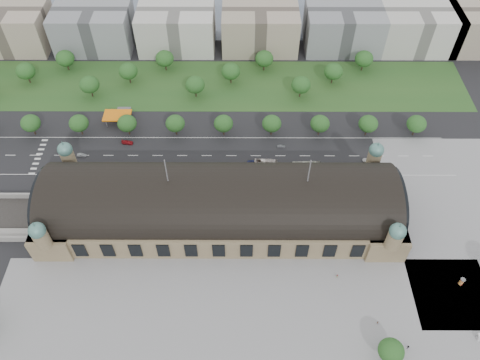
{
  "coord_description": "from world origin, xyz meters",
  "views": [
    {
      "loc": [
        8.7,
        -119.52,
        165.25
      ],
      "look_at": [
        8.35,
        10.35,
        14.0
      ],
      "focal_mm": 35.0,
      "sensor_mm": 36.0,
      "label": 1
    }
  ],
  "objects_px": {
    "bus_mid": "(266,163)",
    "pedestrian_0": "(337,276)",
    "traffic_car_1": "(82,155)",
    "parked_car_0": "(102,175)",
    "parked_car_4": "(111,174)",
    "parked_car_6": "(138,177)",
    "parked_car_1": "(71,181)",
    "parked_car_3": "(115,181)",
    "parked_car_5": "(126,181)",
    "traffic_car_6": "(368,160)",
    "bus_west": "(235,170)",
    "petrol_station": "(121,114)",
    "traffic_car_4": "(252,162)",
    "bus_east": "(306,166)",
    "pedestrian_4": "(408,347)",
    "advertising_column": "(462,281)",
    "traffic_car_3": "(127,142)",
    "parked_car_2": "(91,181)",
    "traffic_car_5": "(281,146)",
    "pedestrian_1": "(378,322)"
  },
  "relations": [
    {
      "from": "traffic_car_6",
      "to": "bus_mid",
      "type": "xyz_separation_m",
      "value": [
        -49.23,
        -2.67,
        0.87
      ]
    },
    {
      "from": "traffic_car_1",
      "to": "parked_car_0",
      "type": "distance_m",
      "value": 17.56
    },
    {
      "from": "parked_car_5",
      "to": "parked_car_0",
      "type": "bearing_deg",
      "value": -138.22
    },
    {
      "from": "traffic_car_5",
      "to": "bus_east",
      "type": "relative_size",
      "value": 0.29
    },
    {
      "from": "bus_west",
      "to": "bus_east",
      "type": "distance_m",
      "value": 33.67
    },
    {
      "from": "parked_car_6",
      "to": "bus_west",
      "type": "height_order",
      "value": "bus_west"
    },
    {
      "from": "petrol_station",
      "to": "bus_mid",
      "type": "bearing_deg",
      "value": -24.04
    },
    {
      "from": "traffic_car_4",
      "to": "traffic_car_5",
      "type": "distance_m",
      "value": 17.99
    },
    {
      "from": "bus_mid",
      "to": "parked_car_6",
      "type": "bearing_deg",
      "value": 101.11
    },
    {
      "from": "traffic_car_3",
      "to": "traffic_car_5",
      "type": "bearing_deg",
      "value": -85.27
    },
    {
      "from": "traffic_car_5",
      "to": "traffic_car_6",
      "type": "relative_size",
      "value": 0.76
    },
    {
      "from": "bus_west",
      "to": "parked_car_0",
      "type": "bearing_deg",
      "value": 93.03
    },
    {
      "from": "traffic_car_6",
      "to": "advertising_column",
      "type": "distance_m",
      "value": 70.2
    },
    {
      "from": "traffic_car_6",
      "to": "parked_car_4",
      "type": "distance_m",
      "value": 122.65
    },
    {
      "from": "parked_car_5",
      "to": "advertising_column",
      "type": "xyz_separation_m",
      "value": [
        139.2,
        -52.18,
        1.06
      ]
    },
    {
      "from": "parked_car_3",
      "to": "parked_car_6",
      "type": "relative_size",
      "value": 0.78
    },
    {
      "from": "parked_car_5",
      "to": "pedestrian_4",
      "type": "distance_m",
      "value": 136.79
    },
    {
      "from": "traffic_car_6",
      "to": "bus_mid",
      "type": "bearing_deg",
      "value": -87.78
    },
    {
      "from": "bus_mid",
      "to": "pedestrian_0",
      "type": "height_order",
      "value": "bus_mid"
    },
    {
      "from": "parked_car_3",
      "to": "pedestrian_1",
      "type": "relative_size",
      "value": 2.41
    },
    {
      "from": "petrol_station",
      "to": "parked_car_3",
      "type": "xyz_separation_m",
      "value": [
        4.33,
        -44.28,
        -2.28
      ]
    },
    {
      "from": "traffic_car_1",
      "to": "pedestrian_1",
      "type": "xyz_separation_m",
      "value": [
        127.95,
        -84.7,
        0.08
      ]
    },
    {
      "from": "traffic_car_1",
      "to": "parked_car_4",
      "type": "xyz_separation_m",
      "value": [
        16.46,
        -12.43,
        0.01
      ]
    },
    {
      "from": "traffic_car_1",
      "to": "pedestrian_4",
      "type": "xyz_separation_m",
      "value": [
        136.85,
        -93.96,
        0.22
      ]
    },
    {
      "from": "traffic_car_4",
      "to": "bus_east",
      "type": "height_order",
      "value": "bus_east"
    },
    {
      "from": "parked_car_2",
      "to": "traffic_car_5",
      "type": "bearing_deg",
      "value": 76.2
    },
    {
      "from": "parked_car_1",
      "to": "parked_car_6",
      "type": "xyz_separation_m",
      "value": [
        30.68,
        2.73,
        0.1
      ]
    },
    {
      "from": "pedestrian_4",
      "to": "advertising_column",
      "type": "bearing_deg",
      "value": -178.01
    },
    {
      "from": "parked_car_1",
      "to": "traffic_car_6",
      "type": "bearing_deg",
      "value": 60.34
    },
    {
      "from": "traffic_car_3",
      "to": "traffic_car_4",
      "type": "distance_m",
      "value": 63.33
    },
    {
      "from": "traffic_car_6",
      "to": "pedestrian_4",
      "type": "relative_size",
      "value": 2.65
    },
    {
      "from": "traffic_car_3",
      "to": "parked_car_1",
      "type": "distance_m",
      "value": 33.53
    },
    {
      "from": "advertising_column",
      "to": "petrol_station",
      "type": "bearing_deg",
      "value": 147.05
    },
    {
      "from": "parked_car_0",
      "to": "parked_car_4",
      "type": "relative_size",
      "value": 0.93
    },
    {
      "from": "petrol_station",
      "to": "advertising_column",
      "type": "relative_size",
      "value": 3.92
    },
    {
      "from": "parked_car_4",
      "to": "traffic_car_5",
      "type": "bearing_deg",
      "value": 74.91
    },
    {
      "from": "parked_car_1",
      "to": "parked_car_3",
      "type": "xyz_separation_m",
      "value": [
        20.39,
        0.0,
        0.03
      ]
    },
    {
      "from": "traffic_car_4",
      "to": "pedestrian_1",
      "type": "relative_size",
      "value": 2.78
    },
    {
      "from": "petrol_station",
      "to": "traffic_car_1",
      "type": "xyz_separation_m",
      "value": [
        -14.89,
        -27.86,
        -2.21
      ]
    },
    {
      "from": "parked_car_4",
      "to": "pedestrian_1",
      "type": "bearing_deg",
      "value": 28.92
    },
    {
      "from": "parked_car_4",
      "to": "parked_car_6",
      "type": "bearing_deg",
      "value": 56.33
    },
    {
      "from": "parked_car_1",
      "to": "parked_car_6",
      "type": "relative_size",
      "value": 0.91
    },
    {
      "from": "traffic_car_5",
      "to": "parked_car_1",
      "type": "bearing_deg",
      "value": 105.84
    },
    {
      "from": "traffic_car_3",
      "to": "parked_car_2",
      "type": "distance_m",
      "value": 28.45
    },
    {
      "from": "parked_car_6",
      "to": "bus_mid",
      "type": "height_order",
      "value": "bus_mid"
    },
    {
      "from": "bus_west",
      "to": "petrol_station",
      "type": "bearing_deg",
      "value": 58.66
    },
    {
      "from": "pedestrian_4",
      "to": "bus_mid",
      "type": "bearing_deg",
      "value": -103.66
    },
    {
      "from": "traffic_car_3",
      "to": "bus_west",
      "type": "height_order",
      "value": "bus_west"
    },
    {
      "from": "traffic_car_6",
      "to": "parked_car_1",
      "type": "distance_m",
      "value": 140.57
    },
    {
      "from": "parked_car_3",
      "to": "pedestrian_4",
      "type": "height_order",
      "value": "pedestrian_4"
    }
  ]
}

